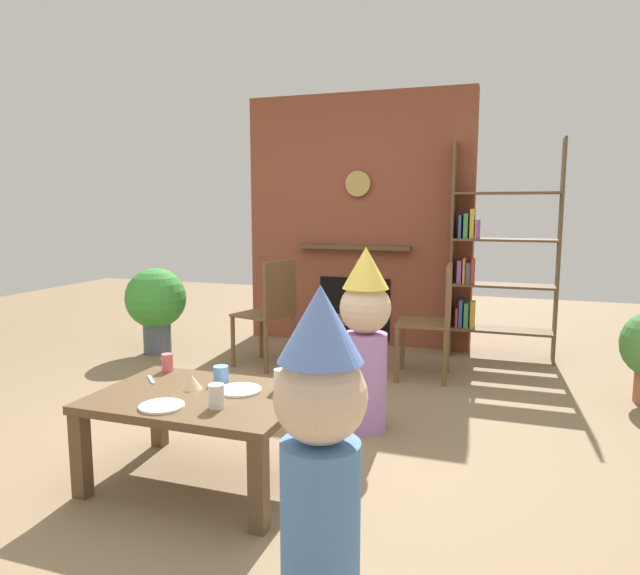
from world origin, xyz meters
name	(u,v)px	position (x,y,z in m)	size (l,w,h in m)	color
ground_plane	(272,444)	(0.00, 0.00, 0.00)	(12.00, 12.00, 0.00)	#846B4C
brick_fireplace_feature	(358,221)	(-0.21, 2.60, 1.19)	(2.20, 0.28, 2.40)	brown
bookshelf	(494,261)	(1.08, 2.40, 0.86)	(0.90, 0.28, 1.90)	brown
coffee_table	(200,408)	(-0.15, -0.52, 0.38)	(0.99, 0.70, 0.45)	brown
paper_cup_near_left	(216,396)	(0.03, -0.66, 0.50)	(0.07, 0.07, 0.11)	silver
paper_cup_near_right	(281,380)	(0.20, -0.34, 0.50)	(0.07, 0.07, 0.11)	silver
paper_cup_center	(167,362)	(-0.52, -0.23, 0.49)	(0.06, 0.06, 0.10)	#E5666B
paper_cup_far_left	(221,375)	(-0.13, -0.33, 0.49)	(0.08, 0.08, 0.09)	#669EE0
paper_plate_front	(240,390)	(0.02, -0.42, 0.45)	(0.21, 0.21, 0.01)	white
paper_plate_rear	(162,406)	(-0.21, -0.74, 0.45)	(0.20, 0.20, 0.01)	white
birthday_cake_slice	(192,382)	(-0.22, -0.46, 0.48)	(0.10, 0.10, 0.07)	#EAC68C
table_fork	(151,380)	(-0.50, -0.41, 0.45)	(0.15, 0.02, 0.01)	silver
child_with_cone_hat	(320,444)	(0.70, -1.19, 0.58)	(0.30, 0.30, 1.10)	#4C7FC6
child_in_pink	(365,334)	(0.44, 0.39, 0.58)	(0.31, 0.31, 1.11)	#B27FCC
dining_chair_left	(271,307)	(-0.64, 1.46, 0.51)	(0.49, 0.49, 0.90)	brown
dining_chair_middle	(349,310)	(0.01, 1.51, 0.51)	(0.54, 0.54, 0.90)	brown
dining_chair_right	(436,314)	(0.70, 1.57, 0.51)	(0.43, 0.43, 0.90)	brown
potted_plant_short	(156,302)	(-1.82, 1.54, 0.48)	(0.55, 0.55, 0.78)	#4C5660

